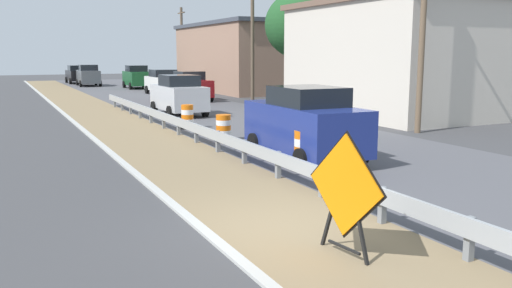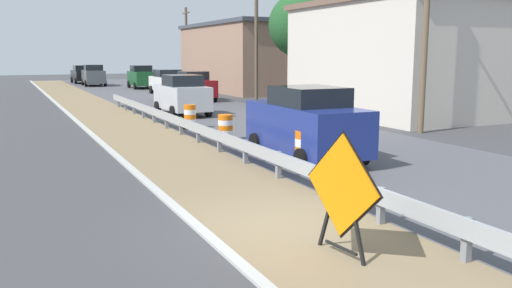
# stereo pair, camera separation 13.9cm
# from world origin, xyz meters

# --- Properties ---
(ground_plane) EXTENTS (160.00, 160.00, 0.00)m
(ground_plane) POSITION_xyz_m (0.00, 0.00, 0.00)
(ground_plane) COLOR #3D3D3F
(median_dirt_strip) EXTENTS (3.25, 120.00, 0.01)m
(median_dirt_strip) POSITION_xyz_m (0.43, 0.00, 0.00)
(median_dirt_strip) COLOR #7F6B4C
(median_dirt_strip) RESTS_ON ground
(far_lane_asphalt) EXTENTS (7.72, 120.00, 0.00)m
(far_lane_asphalt) POSITION_xyz_m (5.91, 0.00, 0.00)
(far_lane_asphalt) COLOR #4C4C51
(far_lane_asphalt) RESTS_ON ground
(curb_near_edge) EXTENTS (0.20, 120.00, 0.11)m
(curb_near_edge) POSITION_xyz_m (-1.30, 0.00, 0.00)
(curb_near_edge) COLOR #ADADA8
(curb_near_edge) RESTS_ON ground
(guardrail_median) EXTENTS (0.18, 53.22, 0.71)m
(guardrail_median) POSITION_xyz_m (1.81, -1.66, 0.52)
(guardrail_median) COLOR #999EA3
(guardrail_median) RESTS_ON ground
(warning_sign_diamond) EXTENTS (0.25, 1.70, 2.00)m
(warning_sign_diamond) POSITION_xyz_m (0.30, -1.63, 1.06)
(warning_sign_diamond) COLOR black
(warning_sign_diamond) RESTS_ON ground
(traffic_barrel_nearest) EXTENTS (0.70, 0.70, 1.08)m
(traffic_barrel_nearest) POSITION_xyz_m (3.04, 4.10, 0.49)
(traffic_barrel_nearest) COLOR orange
(traffic_barrel_nearest) RESTS_ON ground
(traffic_barrel_close) EXTENTS (0.68, 0.68, 0.95)m
(traffic_barrel_close) POSITION_xyz_m (2.95, 9.63, 0.43)
(traffic_barrel_close) COLOR orange
(traffic_barrel_close) RESTS_ON ground
(traffic_barrel_mid) EXTENTS (0.64, 0.64, 1.02)m
(traffic_barrel_mid) POSITION_xyz_m (2.78, 13.21, 0.46)
(traffic_barrel_mid) COLOR orange
(traffic_barrel_mid) RESTS_ON ground
(car_lead_near_lane) EXTENTS (2.09, 4.27, 2.08)m
(car_lead_near_lane) POSITION_xyz_m (4.06, 18.31, 1.04)
(car_lead_near_lane) COLOR silver
(car_lead_near_lane) RESTS_ON ground
(car_trailing_near_lane) EXTENTS (2.14, 4.41, 2.11)m
(car_trailing_near_lane) POSITION_xyz_m (7.37, 40.97, 1.06)
(car_trailing_near_lane) COLOR #195128
(car_trailing_near_lane) RESTS_ON ground
(car_lead_far_lane) EXTENTS (2.06, 4.78, 1.94)m
(car_lead_far_lane) POSITION_xyz_m (3.59, 52.46, 0.98)
(car_lead_far_lane) COLOR black
(car_lead_far_lane) RESTS_ON ground
(car_mid_far_lane) EXTENTS (2.21, 4.33, 1.94)m
(car_mid_far_lane) POSITION_xyz_m (7.45, 32.61, 0.97)
(car_mid_far_lane) COLOR silver
(car_mid_far_lane) RESTS_ON ground
(car_trailing_far_lane) EXTENTS (2.21, 4.69, 2.19)m
(car_trailing_far_lane) POSITION_xyz_m (3.79, 5.33, 1.10)
(car_trailing_far_lane) COLOR navy
(car_trailing_far_lane) RESTS_ON ground
(car_distant_a) EXTENTS (2.11, 4.16, 1.99)m
(car_distant_a) POSITION_xyz_m (7.42, 26.20, 1.00)
(car_distant_a) COLOR maroon
(car_distant_a) RESTS_ON ground
(car_distant_b) EXTENTS (2.14, 4.51, 2.10)m
(car_distant_b) POSITION_xyz_m (3.94, 46.88, 1.05)
(car_distant_b) COLOR #4C5156
(car_distant_b) RESTS_ON ground
(roadside_shop_near) EXTENTS (8.29, 10.91, 5.87)m
(roadside_shop_near) POSITION_xyz_m (14.64, 13.73, 2.95)
(roadside_shop_near) COLOR beige
(roadside_shop_near) RESTS_ON ground
(roadside_shop_far) EXTENTS (7.37, 15.10, 5.76)m
(roadside_shop_far) POSITION_xyz_m (14.93, 34.22, 2.89)
(roadside_shop_far) COLOR #93705B
(roadside_shop_far) RESTS_ON ground
(utility_pole_near) EXTENTS (0.24, 1.80, 7.27)m
(utility_pole_near) POSITION_xyz_m (10.72, 7.98, 3.79)
(utility_pole_near) COLOR brown
(utility_pole_near) RESTS_ON ground
(utility_pole_mid) EXTENTS (0.24, 1.80, 9.20)m
(utility_pole_mid) POSITION_xyz_m (10.99, 23.89, 4.76)
(utility_pole_mid) COLOR brown
(utility_pole_mid) RESTS_ON ground
(utility_pole_far) EXTENTS (0.24, 1.80, 7.40)m
(utility_pole_far) POSITION_xyz_m (11.52, 40.19, 3.86)
(utility_pole_far) COLOR brown
(utility_pole_far) RESTS_ON ground
(tree_roadside) EXTENTS (4.77, 4.77, 7.09)m
(tree_roadside) POSITION_xyz_m (13.11, 21.03, 4.93)
(tree_roadside) COLOR #4C3D2D
(tree_roadside) RESTS_ON ground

